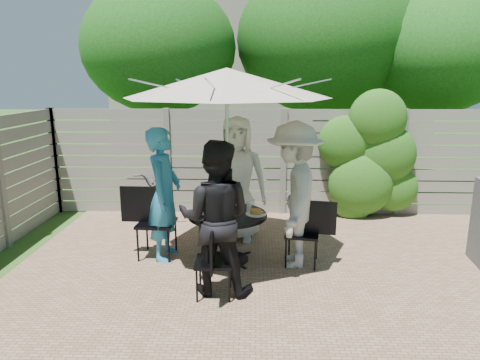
{
  "coord_description": "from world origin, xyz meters",
  "views": [
    {
      "loc": [
        -0.52,
        -4.26,
        2.31
      ],
      "look_at": [
        -0.69,
        1.15,
        1.04
      ],
      "focal_mm": 32.0,
      "sensor_mm": 36.0,
      "label": 1
    }
  ],
  "objects_px": {
    "glass_right": "(249,207)",
    "plate_front": "(223,220)",
    "plate_right": "(256,213)",
    "patio_table": "(228,228)",
    "umbrella": "(227,83)",
    "chair_right": "(303,246)",
    "coffee_cup": "(238,204)",
    "chair_left": "(156,236)",
    "plate_back": "(232,204)",
    "glass_left": "(206,210)",
    "person_front": "(215,218)",
    "glass_front": "(233,215)",
    "plate_left": "(200,210)",
    "person_right": "(294,195)",
    "syrup_jug": "(224,206)",
    "chair_back": "(238,216)",
    "bicycle": "(154,194)",
    "person_back": "(237,179)",
    "glass_back": "(223,202)",
    "chair_front": "(214,276)",
    "person_left": "(164,195)"
  },
  "relations": [
    {
      "from": "glass_front",
      "to": "syrup_jug",
      "type": "bearing_deg",
      "value": 112.38
    },
    {
      "from": "patio_table",
      "to": "person_right",
      "type": "distance_m",
      "value": 0.95
    },
    {
      "from": "plate_right",
      "to": "patio_table",
      "type": "bearing_deg",
      "value": 174.34
    },
    {
      "from": "glass_back",
      "to": "glass_left",
      "type": "height_order",
      "value": "same"
    },
    {
      "from": "person_right",
      "to": "plate_left",
      "type": "height_order",
      "value": "person_right"
    },
    {
      "from": "person_left",
      "to": "person_back",
      "type": "bearing_deg",
      "value": -45.0
    },
    {
      "from": "chair_left",
      "to": "person_back",
      "type": "bearing_deg",
      "value": 38.03
    },
    {
      "from": "person_right",
      "to": "glass_right",
      "type": "xyz_separation_m",
      "value": [
        -0.56,
        0.16,
        -0.2
      ]
    },
    {
      "from": "person_back",
      "to": "patio_table",
      "type": "bearing_deg",
      "value": -90.0
    },
    {
      "from": "plate_back",
      "to": "glass_left",
      "type": "xyz_separation_m",
      "value": [
        -0.3,
        -0.44,
        0.05
      ]
    },
    {
      "from": "syrup_jug",
      "to": "plate_front",
      "type": "bearing_deg",
      "value": -87.33
    },
    {
      "from": "chair_front",
      "to": "plate_back",
      "type": "relative_size",
      "value": 3.18
    },
    {
      "from": "glass_right",
      "to": "syrup_jug",
      "type": "relative_size",
      "value": 0.88
    },
    {
      "from": "plate_back",
      "to": "glass_right",
      "type": "relative_size",
      "value": 1.86
    },
    {
      "from": "person_front",
      "to": "glass_front",
      "type": "bearing_deg",
      "value": -100.42
    },
    {
      "from": "person_back",
      "to": "syrup_jug",
      "type": "relative_size",
      "value": 11.4
    },
    {
      "from": "patio_table",
      "to": "person_back",
      "type": "relative_size",
      "value": 0.6
    },
    {
      "from": "patio_table",
      "to": "person_left",
      "type": "distance_m",
      "value": 0.93
    },
    {
      "from": "glass_front",
      "to": "chair_front",
      "type": "bearing_deg",
      "value": -103.99
    },
    {
      "from": "plate_left",
      "to": "glass_front",
      "type": "height_order",
      "value": "glass_front"
    },
    {
      "from": "glass_left",
      "to": "syrup_jug",
      "type": "bearing_deg",
      "value": 32.15
    },
    {
      "from": "chair_front",
      "to": "glass_back",
      "type": "distance_m",
      "value": 1.32
    },
    {
      "from": "syrup_jug",
      "to": "coffee_cup",
      "type": "height_order",
      "value": "syrup_jug"
    },
    {
      "from": "plate_back",
      "to": "patio_table",
      "type": "bearing_deg",
      "value": -95.66
    },
    {
      "from": "person_front",
      "to": "syrup_jug",
      "type": "bearing_deg",
      "value": -86.1
    },
    {
      "from": "chair_left",
      "to": "plate_left",
      "type": "distance_m",
      "value": 0.72
    },
    {
      "from": "patio_table",
      "to": "umbrella",
      "type": "relative_size",
      "value": 0.39
    },
    {
      "from": "patio_table",
      "to": "person_front",
      "type": "distance_m",
      "value": 0.92
    },
    {
      "from": "patio_table",
      "to": "chair_left",
      "type": "distance_m",
      "value": 0.98
    },
    {
      "from": "patio_table",
      "to": "chair_back",
      "type": "bearing_deg",
      "value": 84.41
    },
    {
      "from": "umbrella",
      "to": "bicycle",
      "type": "height_order",
      "value": "umbrella"
    },
    {
      "from": "glass_right",
      "to": "plate_front",
      "type": "bearing_deg",
      "value": -124.84
    },
    {
      "from": "patio_table",
      "to": "chair_front",
      "type": "distance_m",
      "value": 0.99
    },
    {
      "from": "umbrella",
      "to": "plate_left",
      "type": "xyz_separation_m",
      "value": [
        -0.36,
        0.04,
        -1.6
      ]
    },
    {
      "from": "coffee_cup",
      "to": "chair_left",
      "type": "bearing_deg",
      "value": -173.96
    },
    {
      "from": "glass_right",
      "to": "patio_table",
      "type": "bearing_deg",
      "value": -163.66
    },
    {
      "from": "patio_table",
      "to": "syrup_jug",
      "type": "relative_size",
      "value": 6.78
    },
    {
      "from": "person_right",
      "to": "coffee_cup",
      "type": "relative_size",
      "value": 15.3
    },
    {
      "from": "umbrella",
      "to": "chair_right",
      "type": "distance_m",
      "value": 2.24
    },
    {
      "from": "person_right",
      "to": "coffee_cup",
      "type": "height_order",
      "value": "person_right"
    },
    {
      "from": "glass_left",
      "to": "glass_front",
      "type": "bearing_deg",
      "value": -28.66
    },
    {
      "from": "plate_front",
      "to": "person_back",
      "type": "bearing_deg",
      "value": 84.34
    },
    {
      "from": "syrup_jug",
      "to": "glass_front",
      "type": "bearing_deg",
      "value": -67.62
    },
    {
      "from": "plate_right",
      "to": "glass_front",
      "type": "distance_m",
      "value": 0.37
    },
    {
      "from": "chair_left",
      "to": "glass_left",
      "type": "distance_m",
      "value": 0.83
    },
    {
      "from": "person_back",
      "to": "plate_front",
      "type": "xyz_separation_m",
      "value": [
        -0.12,
        -1.18,
        -0.24
      ]
    },
    {
      "from": "chair_back",
      "to": "glass_left",
      "type": "xyz_separation_m",
      "value": [
        -0.36,
        -1.04,
        0.42
      ]
    },
    {
      "from": "plate_left",
      "to": "plate_front",
      "type": "distance_m",
      "value": 0.51
    },
    {
      "from": "glass_front",
      "to": "glass_right",
      "type": "xyz_separation_m",
      "value": [
        0.19,
        0.35,
        0.0
      ]
    },
    {
      "from": "plate_right",
      "to": "bicycle",
      "type": "relative_size",
      "value": 0.15
    }
  ]
}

